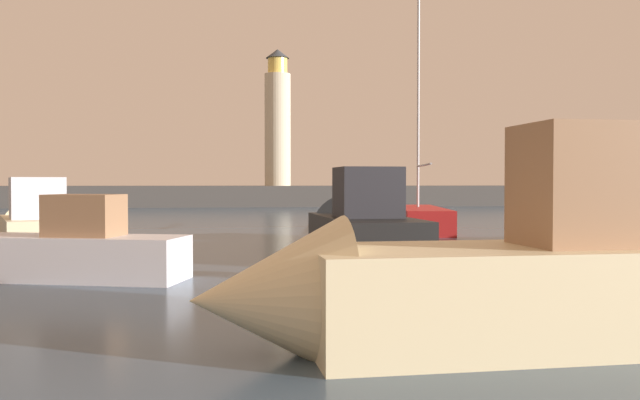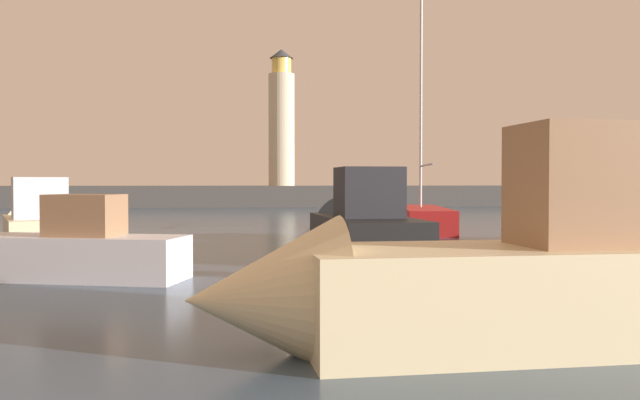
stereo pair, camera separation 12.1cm
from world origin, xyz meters
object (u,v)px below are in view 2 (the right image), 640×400
motorboat_1 (491,278)px  sailboat_moored (423,218)px  motorboat_2 (36,225)px  mooring_buoy (334,259)px  motorboat_5 (357,228)px  motorboat_0 (43,251)px  lighthouse (282,121)px

motorboat_1 → sailboat_moored: 21.73m
motorboat_2 → mooring_buoy: 12.97m
motorboat_5 → sailboat_moored: 10.29m
motorboat_0 → motorboat_1: (7.60, -7.36, 0.29)m
motorboat_2 → sailboat_moored: 16.03m
motorboat_1 → motorboat_5: size_ratio=1.06×
motorboat_1 → motorboat_2: size_ratio=1.21×
motorboat_1 → sailboat_moored: (4.99, 21.15, -0.33)m
motorboat_2 → lighthouse: bearing=73.9°
motorboat_1 → motorboat_5: (0.36, 11.96, -0.13)m
motorboat_0 → motorboat_1: 10.58m
sailboat_moored → mooring_buoy: sailboat_moored is taller
motorboat_2 → motorboat_5: size_ratio=0.87×
motorboat_0 → motorboat_2: bearing=106.6°
lighthouse → motorboat_5: 42.13m
motorboat_0 → motorboat_2: motorboat_2 is taller
motorboat_1 → mooring_buoy: size_ratio=8.42×
motorboat_2 → mooring_buoy: motorboat_2 is taller
motorboat_5 → motorboat_1: bearing=-91.7°
motorboat_5 → mooring_buoy: size_ratio=7.97×
lighthouse → motorboat_2: bearing=-106.1°
motorboat_0 → mooring_buoy: bearing=-9.5°
motorboat_1 → motorboat_2: motorboat_1 is taller
motorboat_1 → motorboat_5: bearing=88.3°
mooring_buoy → lighthouse: bearing=87.6°
lighthouse → mooring_buoy: (-1.98, -47.23, -7.23)m
lighthouse → sailboat_moored: bearing=-82.7°
motorboat_0 → lighthouse: bearing=79.7°
motorboat_2 → motorboat_1: bearing=-57.3°
motorboat_0 → motorboat_2: size_ratio=0.94×
motorboat_0 → motorboat_1: bearing=-44.1°
lighthouse → motorboat_1: lighthouse is taller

